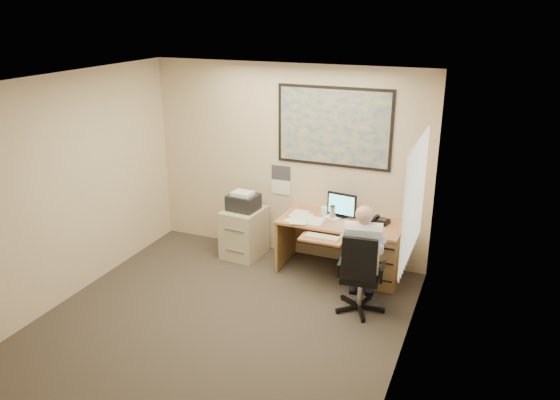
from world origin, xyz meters
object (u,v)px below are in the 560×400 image
at_px(desk, 366,246).
at_px(filing_cabinet, 244,228).
at_px(office_chair, 359,289).
at_px(person, 362,259).

height_order(desk, filing_cabinet, desk).
xyz_separation_m(office_chair, person, (0.00, 0.08, 0.36)).
bearing_deg(desk, person, -79.44).
distance_m(desk, person, 0.86).
bearing_deg(office_chair, filing_cabinet, 149.42).
bearing_deg(filing_cabinet, desk, 5.12).
relative_size(desk, office_chair, 1.59).
relative_size(filing_cabinet, office_chair, 0.96).
distance_m(filing_cabinet, person, 2.09).
xyz_separation_m(filing_cabinet, person, (1.91, -0.82, 0.24)).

